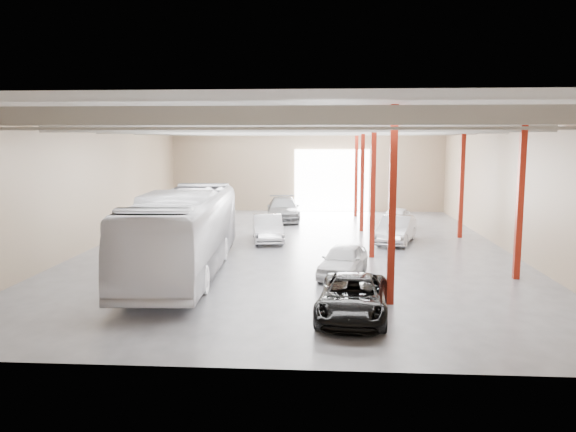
# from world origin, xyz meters

# --- Properties ---
(depot_shell) EXTENTS (22.12, 32.12, 7.06)m
(depot_shell) POSITION_xyz_m (0.13, 0.48, 4.98)
(depot_shell) COLOR #4A4A4F
(depot_shell) RESTS_ON ground
(coach_bus) EXTENTS (3.77, 13.21, 3.64)m
(coach_bus) POSITION_xyz_m (-4.63, -5.86, 1.82)
(coach_bus) COLOR silver
(coach_bus) RESTS_ON ground
(black_sedan) EXTENTS (2.70, 5.04, 1.35)m
(black_sedan) POSITION_xyz_m (2.40, -11.63, 0.67)
(black_sedan) COLOR black
(black_sedan) RESTS_ON ground
(car_row_a) EXTENTS (2.60, 4.30, 1.37)m
(car_row_a) POSITION_xyz_m (2.26, -6.00, 0.68)
(car_row_a) COLOR silver
(car_row_a) RESTS_ON ground
(car_row_b) EXTENTS (2.33, 4.80, 1.52)m
(car_row_b) POSITION_xyz_m (-1.81, 2.10, 0.76)
(car_row_b) COLOR silver
(car_row_b) RESTS_ON ground
(car_row_c) EXTENTS (2.83, 5.83, 1.63)m
(car_row_c) POSITION_xyz_m (-1.55, 10.50, 0.82)
(car_row_c) COLOR slate
(car_row_c) RESTS_ON ground
(car_right_near) EXTENTS (2.90, 4.90, 1.52)m
(car_right_near) POSITION_xyz_m (5.50, 2.00, 0.76)
(car_right_near) COLOR #B2B1B6
(car_right_near) RESTS_ON ground
(car_right_far) EXTENTS (2.76, 4.33, 1.37)m
(car_right_far) POSITION_xyz_m (6.11, 7.20, 0.69)
(car_right_far) COLOR white
(car_right_far) RESTS_ON ground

